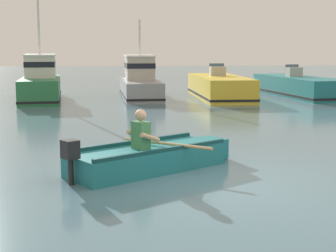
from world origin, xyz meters
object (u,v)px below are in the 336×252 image
object	(u,v)px
rowboat_with_person	(150,157)
moored_boat_green	(41,83)
moored_boat_yellow	(219,87)
moored_boat_grey	(140,82)
moored_boat_teal	(298,87)

from	to	relation	value
rowboat_with_person	moored_boat_green	world-z (taller)	moored_boat_green
rowboat_with_person	moored_boat_yellow	world-z (taller)	moored_boat_yellow
moored_boat_grey	moored_boat_teal	world-z (taller)	moored_boat_grey
moored_boat_green	moored_boat_yellow	world-z (taller)	moored_boat_green
rowboat_with_person	moored_boat_green	size ratio (longest dim) A/B	0.60
moored_boat_grey	moored_boat_green	bearing A→B (deg)	-166.90
moored_boat_grey	moored_boat_yellow	world-z (taller)	moored_boat_grey
rowboat_with_person	moored_boat_grey	xyz separation A→B (m)	(0.38, 14.86, 0.49)
moored_boat_teal	moored_boat_yellow	bearing A→B (deg)	-173.16
moored_boat_yellow	moored_boat_teal	bearing A→B (deg)	6.84
rowboat_with_person	moored_boat_grey	bearing A→B (deg)	88.53
moored_boat_grey	moored_boat_teal	xyz separation A→B (m)	(7.72, -0.16, -0.29)
moored_boat_green	moored_boat_teal	size ratio (longest dim) A/B	0.80
moored_boat_teal	moored_boat_green	bearing A→B (deg)	-175.87
moored_boat_green	moored_boat_teal	xyz separation A→B (m)	(12.22, 0.88, -0.33)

